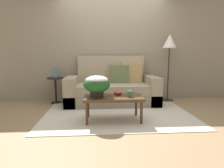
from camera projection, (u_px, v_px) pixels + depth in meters
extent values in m
plane|color=#997A56|center=(117.00, 113.00, 3.78)|extent=(14.00, 14.00, 0.00)
cube|color=gray|center=(112.00, 47.00, 4.82)|extent=(6.40, 0.12, 2.61)
cube|color=beige|center=(118.00, 114.00, 3.69)|extent=(2.74, 1.88, 0.01)
cube|color=gray|center=(112.00, 99.00, 4.46)|extent=(2.07, 0.87, 0.25)
cube|color=gray|center=(112.00, 89.00, 4.41)|extent=(1.57, 0.79, 0.21)
cube|color=gray|center=(111.00, 74.00, 4.74)|extent=(1.57, 0.16, 0.87)
cube|color=gray|center=(72.00, 91.00, 4.37)|extent=(0.25, 0.87, 0.63)
cube|color=gray|center=(151.00, 90.00, 4.50)|extent=(0.25, 0.87, 0.63)
cube|color=tan|center=(132.00, 73.00, 4.62)|extent=(0.48, 0.17, 0.47)
cube|color=#607047|center=(119.00, 74.00, 4.59)|extent=(0.44, 0.22, 0.43)
cylinder|color=#442D1B|center=(87.00, 114.00, 3.09)|extent=(0.04, 0.04, 0.38)
cylinder|color=#442D1B|center=(141.00, 113.00, 3.16)|extent=(0.04, 0.04, 0.38)
cylinder|color=#442D1B|center=(88.00, 107.00, 3.52)|extent=(0.04, 0.04, 0.38)
cylinder|color=#442D1B|center=(136.00, 106.00, 3.58)|extent=(0.04, 0.04, 0.38)
cube|color=#4C331E|center=(113.00, 98.00, 3.31)|extent=(0.98, 0.53, 0.05)
cylinder|color=black|center=(56.00, 102.00, 4.58)|extent=(0.24, 0.24, 0.03)
cylinder|color=black|center=(56.00, 90.00, 4.54)|extent=(0.05, 0.05, 0.55)
cylinder|color=black|center=(55.00, 78.00, 4.49)|extent=(0.38, 0.38, 0.03)
cylinder|color=#2D2823|center=(167.00, 100.00, 4.81)|extent=(0.28, 0.28, 0.03)
cylinder|color=#2D2823|center=(168.00, 74.00, 4.72)|extent=(0.03, 0.03, 1.25)
cone|color=beige|center=(170.00, 41.00, 4.60)|extent=(0.33, 0.33, 0.32)
cylinder|color=black|center=(97.00, 93.00, 3.26)|extent=(0.23, 0.23, 0.12)
ellipsoid|color=#1E5123|center=(97.00, 84.00, 3.23)|extent=(0.44, 0.44, 0.27)
ellipsoid|color=beige|center=(97.00, 80.00, 3.22)|extent=(0.38, 0.38, 0.15)
cylinder|color=#3D664C|center=(130.00, 94.00, 3.24)|extent=(0.08, 0.08, 0.10)
torus|color=#3D664C|center=(133.00, 94.00, 3.25)|extent=(0.07, 0.01, 0.07)
cylinder|color=#B2382D|center=(118.00, 94.00, 3.42)|extent=(0.05, 0.05, 0.02)
ellipsoid|color=#B2382D|center=(118.00, 93.00, 3.42)|extent=(0.15, 0.15, 0.07)
cylinder|color=slate|center=(55.00, 74.00, 4.48)|extent=(0.11, 0.11, 0.18)
cylinder|color=slate|center=(55.00, 68.00, 4.47)|extent=(0.05, 0.05, 0.06)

